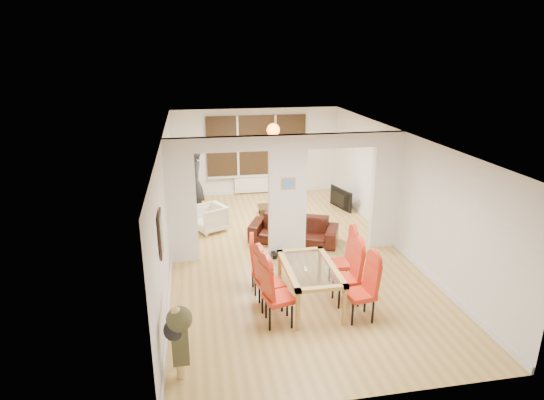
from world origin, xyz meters
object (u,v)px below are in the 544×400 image
object	(u,v)px
dining_chair_rb	(346,275)
dining_chair_rc	(342,260)
bottle	(279,200)
dining_chair_lc	(263,266)
armchair	(210,218)
bowl	(278,206)
television	(338,199)
sofa	(294,230)
dining_table	(310,285)
coffee_table	(279,210)
dining_chair_la	(279,293)
dining_chair_lb	(271,280)
person	(195,184)
dining_chair_ra	(360,290)

from	to	relation	value
dining_chair_rb	dining_chair_rc	distance (m)	0.61
dining_chair_rb	bottle	xyz separation A→B (m)	(-0.26, 4.69, -0.14)
dining_chair_lc	armchair	world-z (taller)	dining_chair_lc
dining_chair_rb	bowl	distance (m)	4.55
dining_chair_rc	armchair	distance (m)	3.94
television	sofa	bearing A→B (deg)	123.79
dining_chair_rb	sofa	bearing A→B (deg)	95.85
dining_chair_rc	bowl	xyz separation A→B (m)	(-0.43, 3.94, -0.25)
dining_table	bottle	distance (m)	4.64
dining_chair_rb	bowl	size ratio (longest dim) A/B	5.01
armchair	coffee_table	distance (m)	2.08
dining_chair_rc	bowl	distance (m)	3.97
dining_chair_lc	dining_chair_rb	distance (m)	1.52
dining_chair_lc	coffee_table	distance (m)	4.15
dining_chair_rb	dining_table	bearing A→B (deg)	173.97
dining_chair_la	dining_chair_lb	distance (m)	0.50
dining_chair_rc	sofa	size ratio (longest dim) A/B	0.52
sofa	bowl	bearing A→B (deg)	113.90
dining_table	dining_chair_la	bearing A→B (deg)	-142.93
dining_chair_rb	television	bearing A→B (deg)	73.30
dining_chair_la	dining_chair_lb	size ratio (longest dim) A/B	1.04
dining_table	coffee_table	world-z (taller)	dining_table
dining_chair_lc	dining_chair_rc	world-z (taller)	dining_chair_rc
dining_chair_la	dining_chair_lb	bearing A→B (deg)	80.50
television	coffee_table	distance (m)	1.72
armchair	bowl	bearing A→B (deg)	85.26
dining_chair_la	dining_chair_rc	distance (m)	1.72
sofa	coffee_table	world-z (taller)	sofa
television	dining_chair_la	bearing A→B (deg)	136.92
dining_chair_la	coffee_table	size ratio (longest dim) A/B	1.00
dining_chair_rc	person	xyz separation A→B (m)	(-2.60, 4.13, 0.43)
sofa	television	world-z (taller)	sofa
dining_table	person	bearing A→B (deg)	111.60
dining_chair_la	bowl	size ratio (longest dim) A/B	5.13
dining_chair_la	dining_chair_lb	xyz separation A→B (m)	(-0.05, 0.50, -0.02)
armchair	television	size ratio (longest dim) A/B	0.72
dining_chair_rc	coffee_table	world-z (taller)	dining_chair_rc
coffee_table	dining_table	bearing A→B (deg)	-94.43
sofa	television	distance (m)	2.66
dining_chair_la	sofa	world-z (taller)	dining_chair_la
dining_table	dining_chair_rc	bearing A→B (deg)	35.56
dining_chair_la	bowl	distance (m)	5.05
dining_chair_lc	bowl	world-z (taller)	dining_chair_lc
dining_chair_ra	bowl	world-z (taller)	dining_chair_ra
person	dining_table	bearing A→B (deg)	14.60
armchair	person	distance (m)	1.16
dining_chair_la	dining_chair_lc	world-z (taller)	dining_chair_la
armchair	dining_chair_rc	bearing A→B (deg)	9.27
dining_chair_lb	dining_chair_ra	world-z (taller)	dining_chair_ra
dining_table	dining_chair_lc	xyz separation A→B (m)	(-0.73, 0.61, 0.15)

